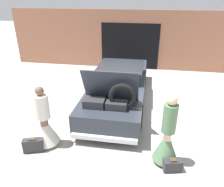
# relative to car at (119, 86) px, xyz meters

# --- Properties ---
(ground_plane) EXTENTS (40.00, 40.00, 0.00)m
(ground_plane) POSITION_rel_car_xyz_m (-0.00, 0.01, -0.57)
(ground_plane) COLOR #ADA89E
(garage_wall_back) EXTENTS (12.00, 0.14, 2.80)m
(garage_wall_back) POSITION_rel_car_xyz_m (-0.00, 3.79, 0.82)
(garage_wall_back) COLOR #9E664C
(garage_wall_back) RESTS_ON ground_plane
(car) EXTENTS (1.79, 5.26, 1.77)m
(car) POSITION_rel_car_xyz_m (0.00, 0.00, 0.00)
(car) COLOR #2D333D
(car) RESTS_ON ground_plane
(person_left) EXTENTS (0.66, 0.66, 1.60)m
(person_left) POSITION_rel_car_xyz_m (-1.48, -2.70, -0.01)
(person_left) COLOR brown
(person_left) RESTS_ON ground_plane
(person_right) EXTENTS (0.58, 0.58, 1.70)m
(person_right) POSITION_rel_car_xyz_m (1.47, -2.84, 0.04)
(person_right) COLOR beige
(person_right) RESTS_ON ground_plane
(suitcase_beside_left_person) EXTENTS (0.51, 0.31, 0.38)m
(suitcase_beside_left_person) POSITION_rel_car_xyz_m (-1.66, -3.03, -0.40)
(suitcase_beside_left_person) COLOR #2D2D33
(suitcase_beside_left_person) RESTS_ON ground_plane
(suitcase_beside_right_person) EXTENTS (0.44, 0.29, 0.31)m
(suitcase_beside_right_person) POSITION_rel_car_xyz_m (1.62, -3.11, -0.43)
(suitcase_beside_right_person) COLOR #2D2D33
(suitcase_beside_right_person) RESTS_ON ground_plane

